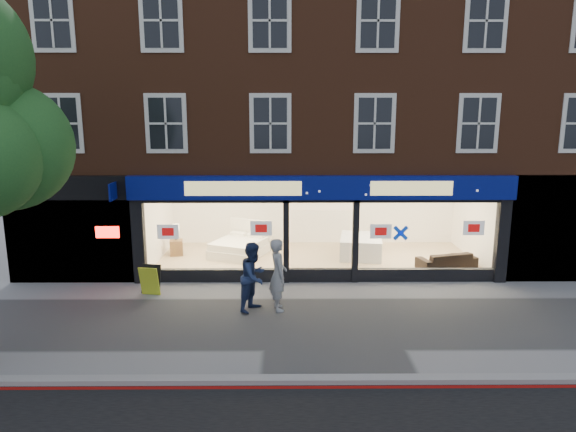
{
  "coord_description": "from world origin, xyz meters",
  "views": [
    {
      "loc": [
        -1.1,
        -11.99,
        5.21
      ],
      "look_at": [
        -1.0,
        2.5,
        2.18
      ],
      "focal_mm": 32.0,
      "sensor_mm": 36.0,
      "label": 1
    }
  ],
  "objects_px": {
    "mattress_stack": "(361,246)",
    "sofa": "(447,260)",
    "a_board": "(150,280)",
    "pedestrian_grey": "(278,274)",
    "display_bed": "(240,246)",
    "pedestrian_blue": "(254,276)"
  },
  "relations": [
    {
      "from": "mattress_stack",
      "to": "a_board",
      "type": "height_order",
      "value": "a_board"
    },
    {
      "from": "sofa",
      "to": "a_board",
      "type": "bearing_deg",
      "value": -2.7
    },
    {
      "from": "mattress_stack",
      "to": "pedestrian_blue",
      "type": "distance_m",
      "value": 5.88
    },
    {
      "from": "a_board",
      "to": "pedestrian_grey",
      "type": "bearing_deg",
      "value": -6.69
    },
    {
      "from": "pedestrian_grey",
      "to": "pedestrian_blue",
      "type": "distance_m",
      "value": 0.64
    },
    {
      "from": "display_bed",
      "to": "mattress_stack",
      "type": "xyz_separation_m",
      "value": [
        4.28,
        -0.2,
        0.04
      ]
    },
    {
      "from": "display_bed",
      "to": "pedestrian_grey",
      "type": "distance_m",
      "value": 5.1
    },
    {
      "from": "display_bed",
      "to": "sofa",
      "type": "xyz_separation_m",
      "value": [
        6.86,
        -1.67,
        -0.04
      ]
    },
    {
      "from": "pedestrian_blue",
      "to": "display_bed",
      "type": "bearing_deg",
      "value": 38.47
    },
    {
      "from": "sofa",
      "to": "pedestrian_blue",
      "type": "xyz_separation_m",
      "value": [
        -6.09,
        -3.22,
        0.54
      ]
    },
    {
      "from": "sofa",
      "to": "pedestrian_grey",
      "type": "bearing_deg",
      "value": 14.84
    },
    {
      "from": "display_bed",
      "to": "pedestrian_blue",
      "type": "bearing_deg",
      "value": -58.25
    },
    {
      "from": "a_board",
      "to": "pedestrian_blue",
      "type": "bearing_deg",
      "value": -10.47
    },
    {
      "from": "display_bed",
      "to": "sofa",
      "type": "relative_size",
      "value": 1.29
    },
    {
      "from": "display_bed",
      "to": "pedestrian_grey",
      "type": "height_order",
      "value": "pedestrian_grey"
    },
    {
      "from": "display_bed",
      "to": "sofa",
      "type": "distance_m",
      "value": 7.06
    },
    {
      "from": "mattress_stack",
      "to": "sofa",
      "type": "height_order",
      "value": "mattress_stack"
    },
    {
      "from": "display_bed",
      "to": "mattress_stack",
      "type": "height_order",
      "value": "display_bed"
    },
    {
      "from": "pedestrian_blue",
      "to": "pedestrian_grey",
      "type": "bearing_deg",
      "value": -57.98
    },
    {
      "from": "a_board",
      "to": "pedestrian_grey",
      "type": "relative_size",
      "value": 0.45
    },
    {
      "from": "display_bed",
      "to": "a_board",
      "type": "bearing_deg",
      "value": -98.21
    },
    {
      "from": "a_board",
      "to": "pedestrian_blue",
      "type": "xyz_separation_m",
      "value": [
        3.02,
        -1.15,
        0.49
      ]
    }
  ]
}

